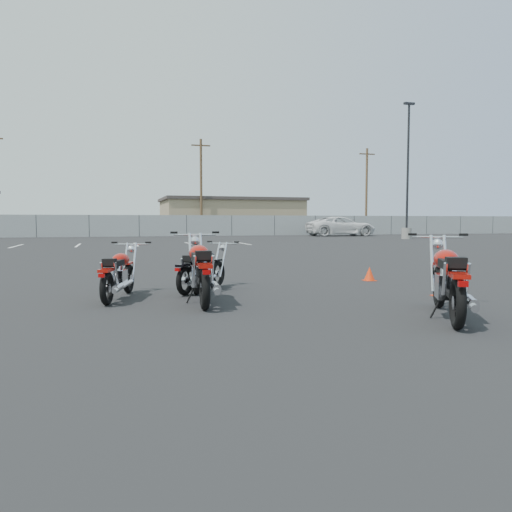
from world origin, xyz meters
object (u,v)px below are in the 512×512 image
object	(u,v)px
motorcycle_second_black	(202,269)
motorcycle_third_red	(201,271)
motorcycle_rear_red	(449,280)
white_van	(341,221)
motorcycle_front_red	(119,274)

from	to	relation	value
motorcycle_second_black	motorcycle_third_red	distance (m)	1.27
motorcycle_second_black	motorcycle_rear_red	world-z (taller)	motorcycle_rear_red
motorcycle_second_black	white_van	size ratio (longest dim) A/B	0.23
motorcycle_front_red	motorcycle_second_black	size ratio (longest dim) A/B	1.14
motorcycle_rear_red	motorcycle_third_red	bearing A→B (deg)	143.11
motorcycle_third_red	motorcycle_rear_red	world-z (taller)	motorcycle_third_red
motorcycle_second_black	motorcycle_third_red	bearing A→B (deg)	-101.31
white_van	motorcycle_front_red	bearing A→B (deg)	149.71
motorcycle_front_red	white_van	xyz separation A→B (m)	(19.17, 31.15, 0.91)
motorcycle_front_red	white_van	size ratio (longest dim) A/B	0.27
motorcycle_third_red	white_van	size ratio (longest dim) A/B	0.32
motorcycle_rear_red	motorcycle_second_black	bearing A→B (deg)	127.97
motorcycle_front_red	motorcycle_third_red	size ratio (longest dim) A/B	0.82
motorcycle_front_red	motorcycle_third_red	distance (m)	1.42
motorcycle_front_red	motorcycle_second_black	world-z (taller)	motorcycle_front_red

